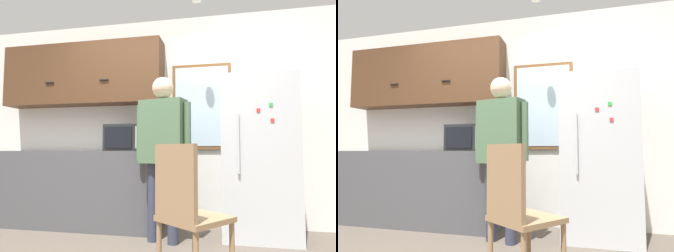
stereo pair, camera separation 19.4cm
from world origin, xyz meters
The scene contains 9 objects.
back_wall centered at (0.00, 1.74, 1.35)m, with size 6.00×0.06×2.70m.
counter centered at (-1.10, 1.39, 0.47)m, with size 2.21×0.63×0.93m.
upper_cabinets centered at (-1.10, 1.55, 1.96)m, with size 2.21×0.34×0.82m.
microwave centered at (-0.38, 1.37, 1.09)m, with size 0.48×0.43×0.32m.
person centered at (0.16, 0.94, 1.06)m, with size 0.61×0.32×1.72m.
refrigerator centered at (1.15, 1.35, 0.87)m, with size 0.79×0.73×1.75m.
chair centered at (0.52, 0.10, 0.53)m, with size 0.63×0.63×0.99m.
window centered at (0.50, 1.69, 1.50)m, with size 0.75×0.05×1.10m.
ceiling_light centered at (0.50, 1.23, 2.68)m, with size 0.11×0.11×0.01m.
Camera 2 is at (1.04, -2.08, 0.94)m, focal length 32.00 mm.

